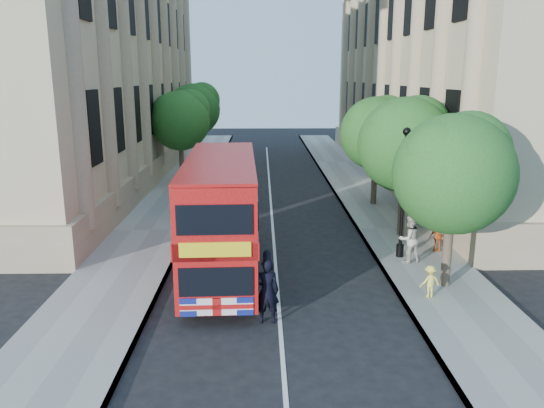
{
  "coord_description": "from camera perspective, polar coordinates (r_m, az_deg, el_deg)",
  "views": [
    {
      "loc": [
        -0.53,
        -14.06,
        7.21
      ],
      "look_at": [
        -0.13,
        6.06,
        2.3
      ],
      "focal_mm": 35.0,
      "sensor_mm": 36.0,
      "label": 1
    }
  ],
  "objects": [
    {
      "name": "ground",
      "position": [
        15.8,
        0.92,
        -13.42
      ],
      "size": [
        120.0,
        120.0,
        0.0
      ],
      "primitive_type": "plane",
      "color": "black",
      "rests_on": "ground"
    },
    {
      "name": "pavement_right",
      "position": [
        25.87,
        12.96,
        -2.69
      ],
      "size": [
        3.5,
        80.0,
        0.12
      ],
      "primitive_type": "cube",
      "color": "gray",
      "rests_on": "ground"
    },
    {
      "name": "pavement_left",
      "position": [
        25.63,
        -12.87,
        -2.84
      ],
      "size": [
        3.5,
        80.0,
        0.12
      ],
      "primitive_type": "cube",
      "color": "gray",
      "rests_on": "ground"
    },
    {
      "name": "building_right",
      "position": [
        40.7,
        20.22,
        15.42
      ],
      "size": [
        12.0,
        38.0,
        18.0
      ],
      "primitive_type": "cube",
      "color": "tan",
      "rests_on": "ground"
    },
    {
      "name": "building_left",
      "position": [
        40.34,
        -21.14,
        15.37
      ],
      "size": [
        12.0,
        38.0,
        18.0
      ],
      "primitive_type": "cube",
      "color": "tan",
      "rests_on": "ground"
    },
    {
      "name": "tree_right_near",
      "position": [
        18.48,
        19.08,
        3.74
      ],
      "size": [
        4.0,
        4.0,
        6.08
      ],
      "color": "#473828",
      "rests_on": "ground"
    },
    {
      "name": "tree_right_mid",
      "position": [
        24.11,
        14.28,
        6.71
      ],
      "size": [
        4.2,
        4.2,
        6.37
      ],
      "color": "#473828",
      "rests_on": "ground"
    },
    {
      "name": "tree_right_far",
      "position": [
        29.92,
        11.26,
        7.9
      ],
      "size": [
        4.0,
        4.0,
        6.15
      ],
      "color": "#473828",
      "rests_on": "ground"
    },
    {
      "name": "tree_left_far",
      "position": [
        36.6,
        -9.8,
        9.18
      ],
      "size": [
        4.0,
        4.0,
        6.3
      ],
      "color": "#473828",
      "rests_on": "ground"
    },
    {
      "name": "tree_left_back",
      "position": [
        44.49,
        -8.29,
        10.34
      ],
      "size": [
        4.2,
        4.2,
        6.65
      ],
      "color": "#473828",
      "rests_on": "ground"
    },
    {
      "name": "lamp_post",
      "position": [
        21.33,
        13.91,
        0.58
      ],
      "size": [
        0.32,
        0.32,
        5.16
      ],
      "color": "black",
      "rests_on": "pavement_right"
    },
    {
      "name": "double_decker_bus",
      "position": [
        19.38,
        -5.47,
        -0.91
      ],
      "size": [
        2.76,
        9.25,
        4.23
      ],
      "rotation": [
        0.0,
        0.0,
        0.03
      ],
      "color": "#A30C0B",
      "rests_on": "ground"
    },
    {
      "name": "box_van",
      "position": [
        29.15,
        -5.78,
        2.32
      ],
      "size": [
        2.46,
        5.43,
        3.04
      ],
      "rotation": [
        0.0,
        0.0,
        0.06
      ],
      "color": "black",
      "rests_on": "ground"
    },
    {
      "name": "police_constable",
      "position": [
        15.84,
        -0.55,
        -9.35
      ],
      "size": [
        0.75,
        0.51,
        2.0
      ],
      "primitive_type": "imported",
      "rotation": [
        0.0,
        0.0,
        3.19
      ],
      "color": "black",
      "rests_on": "ground"
    },
    {
      "name": "woman_pedestrian",
      "position": [
        21.16,
        14.54,
        -3.64
      ],
      "size": [
        1.09,
        0.96,
        1.88
      ],
      "primitive_type": "imported",
      "rotation": [
        0.0,
        0.0,
        3.45
      ],
      "color": "beige",
      "rests_on": "pavement_right"
    },
    {
      "name": "child_a",
      "position": [
        22.83,
        17.45,
        -3.38
      ],
      "size": [
        0.75,
        0.34,
        1.25
      ],
      "primitive_type": "imported",
      "rotation": [
        0.0,
        0.0,
        3.2
      ],
      "color": "#D66125",
      "rests_on": "pavement_right"
    },
    {
      "name": "child_b",
      "position": [
        18.22,
        16.63,
        -7.96
      ],
      "size": [
        0.77,
        0.56,
        1.08
      ],
      "primitive_type": "imported",
      "rotation": [
        0.0,
        0.0,
        3.4
      ],
      "color": "#ECDF50",
      "rests_on": "pavement_right"
    }
  ]
}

